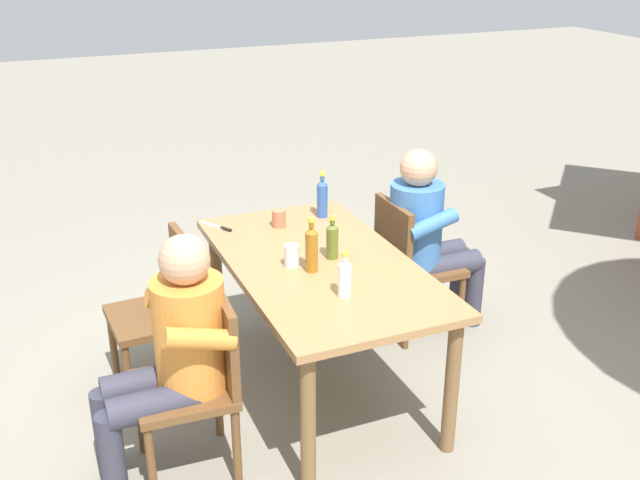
{
  "coord_description": "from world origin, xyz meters",
  "views": [
    {
      "loc": [
        3.2,
        -1.35,
        2.37
      ],
      "look_at": [
        0.0,
        0.0,
        0.89
      ],
      "focal_mm": 41.64,
      "sensor_mm": 36.0,
      "label": 1
    }
  ],
  "objects": [
    {
      "name": "cup_terracotta",
      "position": [
        -0.53,
        -0.03,
        0.82
      ],
      "size": [
        0.08,
        0.08,
        0.1
      ],
      "primitive_type": "cylinder",
      "color": "#BC6B47",
      "rests_on": "dining_table"
    },
    {
      "name": "person_in_white_shirt",
      "position": [
        0.37,
        -0.85,
        0.66
      ],
      "size": [
        0.47,
        0.62,
        1.18
      ],
      "color": "orange",
      "rests_on": "ground_plane"
    },
    {
      "name": "bottle_blue",
      "position": [
        -0.58,
        0.26,
        0.89
      ],
      "size": [
        0.06,
        0.06,
        0.28
      ],
      "color": "#2D56A3",
      "rests_on": "dining_table"
    },
    {
      "name": "ground_plane",
      "position": [
        0.0,
        0.0,
        0.0
      ],
      "size": [
        24.0,
        24.0,
        0.0
      ],
      "primitive_type": "plane",
      "color": "gray"
    },
    {
      "name": "backpack_by_near_side",
      "position": [
        -1.35,
        0.23,
        0.2
      ],
      "size": [
        0.3,
        0.23,
        0.42
      ],
      "color": "black",
      "rests_on": "ground_plane"
    },
    {
      "name": "table_knife",
      "position": [
        -0.65,
        -0.36,
        0.77
      ],
      "size": [
        0.22,
        0.14,
        0.01
      ],
      "color": "silver",
      "rests_on": "dining_table"
    },
    {
      "name": "cup_glass",
      "position": [
        -0.01,
        -0.15,
        0.82
      ],
      "size": [
        0.08,
        0.08,
        0.11
      ],
      "primitive_type": "cylinder",
      "color": "silver",
      "rests_on": "dining_table"
    },
    {
      "name": "backpack_by_far_side",
      "position": [
        -1.41,
        0.3,
        0.19
      ],
      "size": [
        0.32,
        0.24,
        0.4
      ],
      "color": "#2D4784",
      "rests_on": "ground_plane"
    },
    {
      "name": "person_in_plaid_shirt",
      "position": [
        -0.37,
        0.85,
        0.66
      ],
      "size": [
        0.47,
        0.62,
        1.18
      ],
      "color": "#3D70B2",
      "rests_on": "ground_plane"
    },
    {
      "name": "bottle_olive",
      "position": [
        -0.02,
        0.08,
        0.87
      ],
      "size": [
        0.06,
        0.06,
        0.23
      ],
      "color": "#566623",
      "rests_on": "dining_table"
    },
    {
      "name": "dining_table",
      "position": [
        0.0,
        0.0,
        0.67
      ],
      "size": [
        1.62,
        0.89,
        0.77
      ],
      "color": "#A37547",
      "rests_on": "ground_plane"
    },
    {
      "name": "chair_near_right",
      "position": [
        0.37,
        -0.74,
        0.49
      ],
      "size": [
        0.46,
        0.46,
        0.87
      ],
      "color": "brown",
      "rests_on": "ground_plane"
    },
    {
      "name": "bottle_clear",
      "position": [
        0.4,
        -0.05,
        0.86
      ],
      "size": [
        0.06,
        0.06,
        0.23
      ],
      "color": "white",
      "rests_on": "dining_table"
    },
    {
      "name": "chair_near_left",
      "position": [
        -0.37,
        -0.74,
        0.49
      ],
      "size": [
        0.46,
        0.46,
        0.87
      ],
      "color": "brown",
      "rests_on": "ground_plane"
    },
    {
      "name": "bottle_amber",
      "position": [
        0.09,
        -0.08,
        0.89
      ],
      "size": [
        0.06,
        0.06,
        0.29
      ],
      "color": "#996019",
      "rests_on": "dining_table"
    },
    {
      "name": "chair_far_left",
      "position": [
        -0.37,
        0.74,
        0.49
      ],
      "size": [
        0.44,
        0.44,
        0.87
      ],
      "color": "brown",
      "rests_on": "ground_plane"
    }
  ]
}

